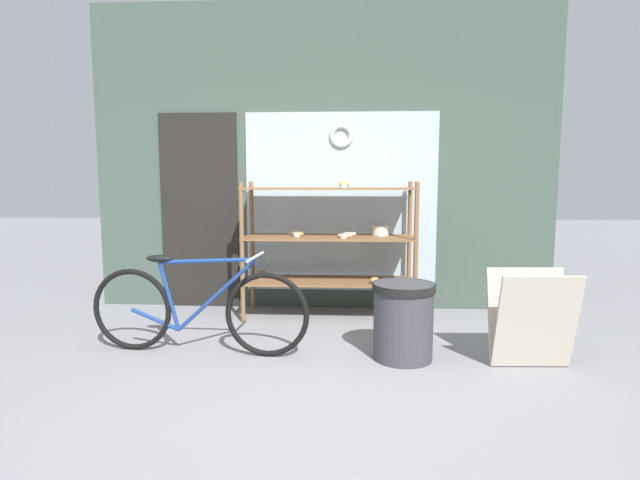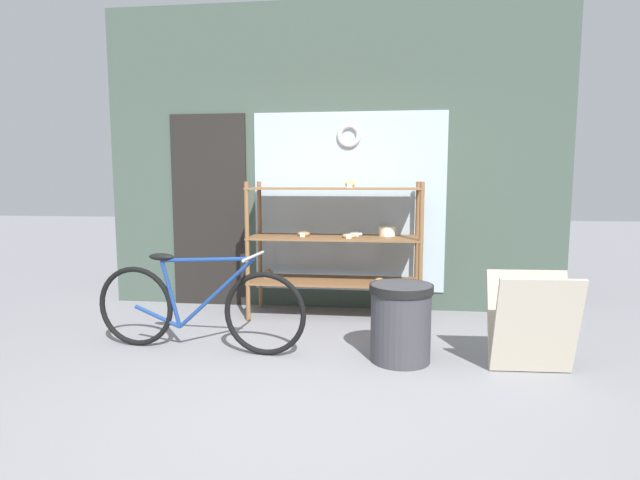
# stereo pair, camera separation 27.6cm
# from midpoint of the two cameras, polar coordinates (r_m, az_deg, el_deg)

# --- Properties ---
(ground_plane) EXTENTS (30.00, 30.00, 0.00)m
(ground_plane) POSITION_cam_midpoint_polar(r_m,az_deg,el_deg) (3.40, -4.23, -17.26)
(ground_plane) COLOR gray
(storefront_facade) EXTENTS (4.92, 0.13, 3.24)m
(storefront_facade) POSITION_cam_midpoint_polar(r_m,az_deg,el_deg) (5.40, -1.62, 8.88)
(storefront_facade) COLOR #3D4C42
(storefront_facade) RESTS_ON ground_plane
(display_case) EXTENTS (1.71, 0.56, 1.38)m
(display_case) POSITION_cam_midpoint_polar(r_m,az_deg,el_deg) (5.01, -0.33, 0.20)
(display_case) COLOR brown
(display_case) RESTS_ON ground_plane
(bicycle) EXTENTS (1.80, 0.46, 0.81)m
(bicycle) POSITION_cam_midpoint_polar(r_m,az_deg,el_deg) (4.18, -15.74, -7.61)
(bicycle) COLOR black
(bicycle) RESTS_ON ground_plane
(sandwich_board) EXTENTS (0.60, 0.40, 0.72)m
(sandwich_board) POSITION_cam_midpoint_polar(r_m,az_deg,el_deg) (3.99, 21.22, -8.43)
(sandwich_board) COLOR #B2A893
(sandwich_board) RESTS_ON ground_plane
(trash_bin) EXTENTS (0.49, 0.49, 0.60)m
(trash_bin) POSITION_cam_midpoint_polar(r_m,az_deg,el_deg) (3.94, 7.50, -8.83)
(trash_bin) COLOR #38383D
(trash_bin) RESTS_ON ground_plane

